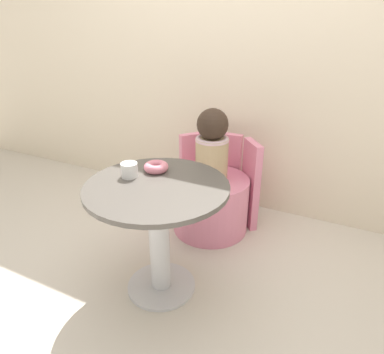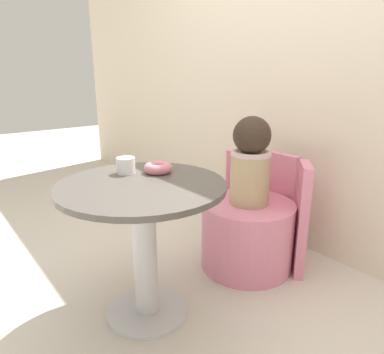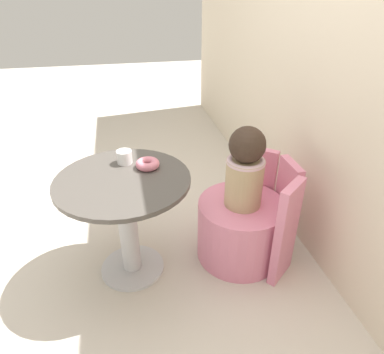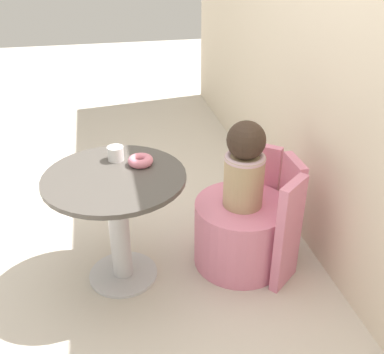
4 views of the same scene
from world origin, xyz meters
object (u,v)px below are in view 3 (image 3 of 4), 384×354
at_px(round_table, 126,207).
at_px(donut, 148,164).
at_px(cup, 125,157).
at_px(child_figure, 246,168).
at_px(tub_chair, 240,230).

height_order(round_table, donut, donut).
bearing_deg(cup, donut, 55.28).
xyz_separation_m(child_figure, cup, (-0.18, -0.66, 0.05)).
distance_m(round_table, donut, 0.27).
height_order(round_table, tub_chair, round_table).
distance_m(round_table, tub_chair, 0.73).
xyz_separation_m(child_figure, donut, (-0.10, -0.53, 0.04)).
relative_size(tub_chair, cup, 6.14).
xyz_separation_m(tub_chair, cup, (-0.18, -0.66, 0.48)).
distance_m(tub_chair, cup, 0.84).
height_order(child_figure, donut, child_figure).
bearing_deg(tub_chair, child_figure, 82.43).
bearing_deg(cup, round_table, -6.99).
distance_m(child_figure, donut, 0.54).
xyz_separation_m(tub_chair, child_figure, (0.00, 0.00, 0.43)).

